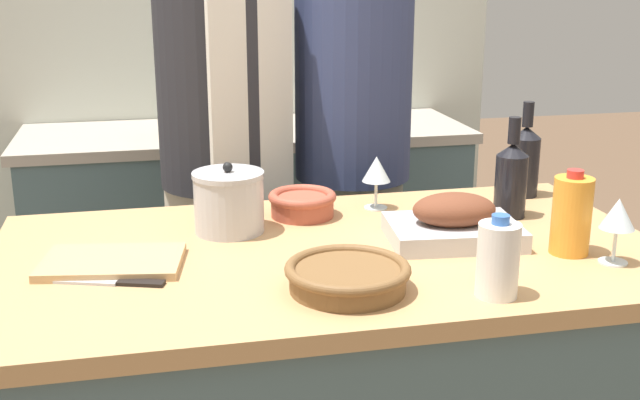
# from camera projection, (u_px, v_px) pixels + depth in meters

# --- Properties ---
(back_counter) EXTENTS (1.77, 0.60, 0.90)m
(back_counter) POSITION_uv_depth(u_px,v_px,m) (249.00, 235.00, 3.33)
(back_counter) COLOR #4C666B
(back_counter) RESTS_ON ground_plane
(back_wall) EXTENTS (2.27, 0.10, 2.55)m
(back_wall) POSITION_uv_depth(u_px,v_px,m) (233.00, 28.00, 3.43)
(back_wall) COLOR silver
(back_wall) RESTS_ON ground_plane
(roasting_pan) EXTENTS (0.32, 0.25, 0.12)m
(roasting_pan) POSITION_uv_depth(u_px,v_px,m) (454.00, 223.00, 1.85)
(roasting_pan) COLOR #BCBCC1
(roasting_pan) RESTS_ON kitchen_island
(wicker_basket) EXTENTS (0.25, 0.25, 0.06)m
(wicker_basket) POSITION_uv_depth(u_px,v_px,m) (348.00, 276.00, 1.57)
(wicker_basket) COLOR brown
(wicker_basket) RESTS_ON kitchen_island
(cutting_board) EXTENTS (0.32, 0.24, 0.02)m
(cutting_board) POSITION_uv_depth(u_px,v_px,m) (112.00, 262.00, 1.71)
(cutting_board) COLOR tan
(cutting_board) RESTS_ON kitchen_island
(stock_pot) EXTENTS (0.17, 0.17, 0.17)m
(stock_pot) POSITION_uv_depth(u_px,v_px,m) (229.00, 202.00, 1.91)
(stock_pot) COLOR #B7B7BC
(stock_pot) RESTS_ON kitchen_island
(mixing_bowl) EXTENTS (0.17, 0.17, 0.06)m
(mixing_bowl) POSITION_uv_depth(u_px,v_px,m) (302.00, 203.00, 2.04)
(mixing_bowl) COLOR #A84C38
(mixing_bowl) RESTS_ON kitchen_island
(juice_jug) EXTENTS (0.09, 0.09, 0.19)m
(juice_jug) POSITION_uv_depth(u_px,v_px,m) (572.00, 215.00, 1.76)
(juice_jug) COLOR orange
(juice_jug) RESTS_ON kitchen_island
(milk_jug) EXTENTS (0.08, 0.08, 0.16)m
(milk_jug) POSITION_uv_depth(u_px,v_px,m) (498.00, 259.00, 1.53)
(milk_jug) COLOR white
(milk_jug) RESTS_ON kitchen_island
(wine_bottle_green) EXTENTS (0.08, 0.08, 0.26)m
(wine_bottle_green) POSITION_uv_depth(u_px,v_px,m) (525.00, 159.00, 2.20)
(wine_bottle_green) COLOR black
(wine_bottle_green) RESTS_ON kitchen_island
(wine_bottle_dark) EXTENTS (0.08, 0.08, 0.26)m
(wine_bottle_dark) POSITION_uv_depth(u_px,v_px,m) (511.00, 178.00, 2.02)
(wine_bottle_dark) COLOR black
(wine_bottle_dark) RESTS_ON kitchen_island
(wine_glass_left) EXTENTS (0.07, 0.07, 0.14)m
(wine_glass_left) POSITION_uv_depth(u_px,v_px,m) (376.00, 171.00, 2.08)
(wine_glass_left) COLOR silver
(wine_glass_left) RESTS_ON kitchen_island
(wine_glass_right) EXTENTS (0.07, 0.07, 0.14)m
(wine_glass_right) POSITION_uv_depth(u_px,v_px,m) (618.00, 216.00, 1.69)
(wine_glass_right) COLOR silver
(wine_glass_right) RESTS_ON kitchen_island
(knife_chef) EXTENTS (0.25, 0.11, 0.01)m
(knife_chef) POSITION_uv_depth(u_px,v_px,m) (108.00, 282.00, 1.61)
(knife_chef) COLOR #B7B7BC
(knife_chef) RESTS_ON kitchen_island
(condiment_bottle_tall) EXTENTS (0.06, 0.06, 0.15)m
(condiment_bottle_tall) POSITION_uv_depth(u_px,v_px,m) (209.00, 110.00, 3.23)
(condiment_bottle_tall) COLOR #234C28
(condiment_bottle_tall) RESTS_ON back_counter
(condiment_bottle_short) EXTENTS (0.06, 0.06, 0.20)m
(condiment_bottle_short) POSITION_uv_depth(u_px,v_px,m) (167.00, 113.00, 3.02)
(condiment_bottle_short) COLOR #B28E2D
(condiment_bottle_short) RESTS_ON back_counter
(person_cook_aproned) EXTENTS (0.40, 0.42, 1.81)m
(person_cook_aproned) POSITION_uv_depth(u_px,v_px,m) (221.00, 143.00, 2.48)
(person_cook_aproned) COLOR beige
(person_cook_aproned) RESTS_ON ground_plane
(person_cook_guest) EXTENTS (0.37, 0.37, 1.80)m
(person_cook_guest) POSITION_uv_depth(u_px,v_px,m) (353.00, 138.00, 2.60)
(person_cook_guest) COLOR beige
(person_cook_guest) RESTS_ON ground_plane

